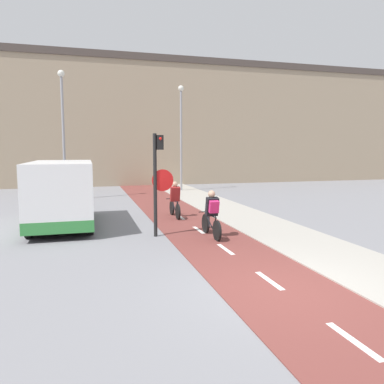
# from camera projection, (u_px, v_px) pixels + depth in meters

# --- Properties ---
(ground_plane) EXTENTS (120.00, 120.00, 0.00)m
(ground_plane) POSITION_uv_depth(u_px,v_px,m) (282.00, 290.00, 7.11)
(ground_plane) COLOR gray
(bike_lane) EXTENTS (2.43, 60.00, 0.02)m
(bike_lane) POSITION_uv_depth(u_px,v_px,m) (282.00, 290.00, 7.11)
(bike_lane) COLOR brown
(bike_lane) RESTS_ON ground_plane
(building_row_background) EXTENTS (60.00, 5.20, 9.64)m
(building_row_background) POSITION_uv_depth(u_px,v_px,m) (131.00, 123.00, 29.76)
(building_row_background) COLOR gray
(building_row_background) RESTS_ON ground_plane
(traffic_light_pole) EXTENTS (0.67, 0.25, 3.15)m
(traffic_light_pole) POSITION_uv_depth(u_px,v_px,m) (158.00, 173.00, 11.38)
(traffic_light_pole) COLOR black
(traffic_light_pole) RESTS_ON ground_plane
(street_lamp_far) EXTENTS (0.36, 0.36, 6.77)m
(street_lamp_far) POSITION_uv_depth(u_px,v_px,m) (63.00, 122.00, 19.59)
(street_lamp_far) COLOR gray
(street_lamp_far) RESTS_ON ground_plane
(street_lamp_sidewalk) EXTENTS (0.36, 0.36, 6.72)m
(street_lamp_sidewalk) POSITION_uv_depth(u_px,v_px,m) (181.00, 127.00, 23.95)
(street_lamp_sidewalk) COLOR gray
(street_lamp_sidewalk) RESTS_ON ground_plane
(cyclist_near) EXTENTS (0.46, 1.72, 1.45)m
(cyclist_near) POSITION_uv_depth(u_px,v_px,m) (212.00, 215.00, 11.34)
(cyclist_near) COLOR black
(cyclist_near) RESTS_ON ground_plane
(cyclist_far) EXTENTS (0.46, 1.66, 1.43)m
(cyclist_far) POSITION_uv_depth(u_px,v_px,m) (175.00, 201.00, 14.71)
(cyclist_far) COLOR black
(cyclist_far) RESTS_ON ground_plane
(van) EXTENTS (2.03, 4.78, 2.25)m
(van) POSITION_uv_depth(u_px,v_px,m) (62.00, 195.00, 12.95)
(van) COLOR white
(van) RESTS_ON ground_plane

